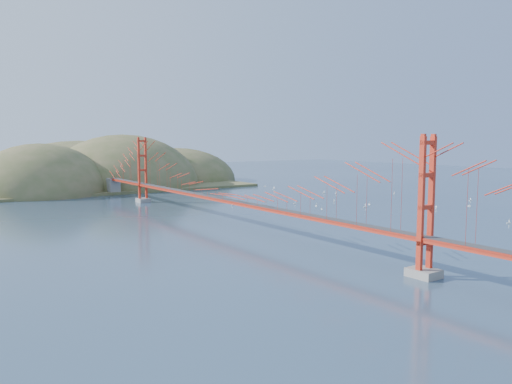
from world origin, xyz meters
TOP-DOWN VIEW (x-y plane):
  - ground at (0.00, 0.00)m, footprint 320.00×320.00m
  - bridge at (0.00, 0.18)m, footprint 2.20×94.40m
  - far_headlands at (2.21, 68.52)m, footprint 84.00×58.00m
  - sailboat_15 at (35.71, 42.00)m, footprint 0.62×0.62m
  - sailboat_1 at (21.05, 12.48)m, footprint 0.63×0.63m
  - sailboat_5 at (43.42, -6.71)m, footprint 0.44×0.52m
  - sailboat_9 at (48.22, 13.28)m, footprint 0.63×0.63m
  - sailboat_13 at (35.83, -5.59)m, footprint 0.58×0.57m
  - sailboat_8 at (38.43, 20.34)m, footprint 0.52×0.47m
  - sailboat_3 at (10.89, 17.10)m, footprint 0.53×0.53m
  - sailboat_0 at (20.19, 4.59)m, footprint 0.51×0.54m
  - sailboat_2 at (31.75, -19.90)m, footprint 0.60×0.60m
  - sailboat_7 at (33.53, 35.40)m, footprint 0.65×0.57m
  - sailboat_16 at (27.96, 2.46)m, footprint 0.69×0.69m
  - sailboat_11 at (50.63, -2.41)m, footprint 0.58×0.58m
  - sailboat_14 at (31.14, 4.44)m, footprint 0.56×0.57m
  - sailboat_12 at (13.15, 42.00)m, footprint 0.50×0.41m
  - sailboat_17 at (37.10, 22.62)m, footprint 0.59×0.58m
  - sailboat_extra_0 at (28.95, 10.98)m, footprint 0.52×0.52m
  - sailboat_extra_1 at (22.10, 8.06)m, footprint 0.62×0.64m

SIDE VIEW (x-z plane):
  - ground at x=0.00m, z-range 0.00..0.00m
  - far_headlands at x=2.21m, z-range -12.50..12.50m
  - sailboat_extra_0 at x=28.95m, z-range -0.14..0.41m
  - sailboat_3 at x=10.89m, z-range -0.15..0.43m
  - sailboat_12 at x=13.15m, z-range -0.15..0.43m
  - sailboat_8 at x=38.43m, z-range -0.16..0.43m
  - sailboat_5 at x=43.42m, z-range -0.16..0.44m
  - sailboat_0 at x=20.19m, z-range -0.16..0.44m
  - sailboat_2 at x=31.75m, z-range -0.17..0.46m
  - sailboat_11 at x=50.63m, z-range -0.17..0.46m
  - sailboat_14 at x=31.14m, z-range -0.17..0.46m
  - sailboat_13 at x=35.83m, z-range -0.18..0.47m
  - sailboat_15 at x=35.71m, z-range -0.18..0.48m
  - sailboat_9 at x=48.22m, z-range -0.18..0.48m
  - sailboat_17 at x=37.10m, z-range -0.18..0.48m
  - sailboat_1 at x=21.05m, z-range -0.19..0.49m
  - sailboat_extra_1 at x=22.10m, z-range -0.20..0.51m
  - sailboat_16 at x=27.96m, z-range -0.21..0.53m
  - sailboat_7 at x=33.53m, z-range -0.21..0.53m
  - bridge at x=0.00m, z-range 1.01..13.01m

